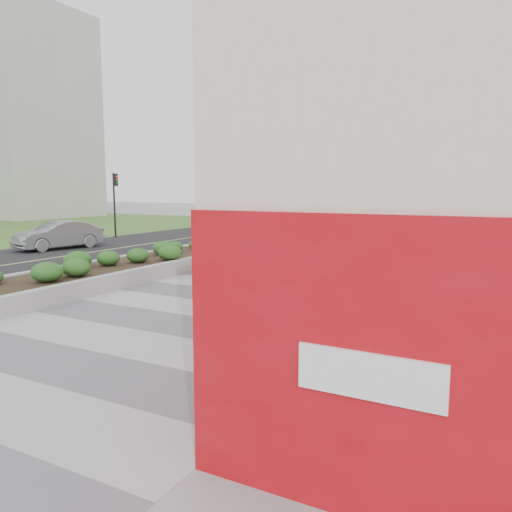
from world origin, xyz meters
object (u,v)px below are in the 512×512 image
at_px(traffic_signal_near, 241,196).
at_px(traffic_signal_far, 115,195).
at_px(car_dark, 234,226).
at_px(car_silver, 59,235).
at_px(planter, 143,262).
at_px(skateboarder, 301,256).

distance_m(traffic_signal_near, traffic_signal_far, 9.21).
bearing_deg(car_dark, car_silver, -125.10).
relative_size(planter, traffic_signal_far, 4.29).
height_order(traffic_signal_near, skateboarder, traffic_signal_near).
xyz_separation_m(skateboarder, car_dark, (-9.55, 11.16, 0.03)).
bearing_deg(car_dark, traffic_signal_near, -62.73).
bearing_deg(planter, traffic_signal_near, 99.35).
height_order(traffic_signal_near, car_dark, traffic_signal_near).
bearing_deg(traffic_signal_far, car_dark, 29.76).
bearing_deg(traffic_signal_near, planter, -80.65).
relative_size(traffic_signal_near, car_silver, 0.93).
height_order(planter, traffic_signal_near, traffic_signal_near).
bearing_deg(skateboarder, planter, -150.87).
xyz_separation_m(traffic_signal_near, car_dark, (-2.45, 3.36, -2.03)).
bearing_deg(car_dark, planter, -82.10).
height_order(traffic_signal_far, car_dark, traffic_signal_far).
height_order(skateboarder, car_dark, car_dark).
bearing_deg(car_silver, skateboarder, 8.18).
bearing_deg(car_silver, traffic_signal_far, 119.31).
xyz_separation_m(planter, car_silver, (-9.10, 3.86, 0.33)).
distance_m(skateboarder, car_dark, 14.69).
bearing_deg(skateboarder, traffic_signal_near, 134.74).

